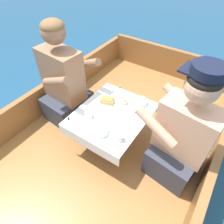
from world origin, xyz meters
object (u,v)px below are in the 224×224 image
object	(u,v)px
coffee_cup_starboard	(119,137)
tin_can	(124,101)
person_port	(64,84)
person_starboard	(183,135)
coffee_cup_port	(89,114)
sandwich	(108,100)

from	to	relation	value
coffee_cup_starboard	tin_can	distance (m)	0.42
person_port	person_starboard	size ratio (longest dim) A/B	1.02
person_port	coffee_cup_port	world-z (taller)	person_port
person_port	sandwich	size ratio (longest dim) A/B	7.68
person_port	coffee_cup_starboard	size ratio (longest dim) A/B	9.61
coffee_cup_port	coffee_cup_starboard	xyz separation A→B (m)	(0.34, -0.07, -0.00)
coffee_cup_starboard	person_port	bearing A→B (deg)	162.97
person_starboard	coffee_cup_starboard	size ratio (longest dim) A/B	9.46
sandwich	coffee_cup_starboard	xyz separation A→B (m)	(0.31, -0.29, -0.00)
sandwich	coffee_cup_port	size ratio (longest dim) A/B	1.32
person_starboard	sandwich	bearing A→B (deg)	4.85
tin_can	coffee_cup_starboard	bearing A→B (deg)	-62.89
person_port	coffee_cup_starboard	world-z (taller)	person_port
person_starboard	tin_can	distance (m)	0.59
person_starboard	tin_can	xyz separation A→B (m)	(-0.58, 0.11, -0.02)
coffee_cup_starboard	tin_can	bearing A→B (deg)	117.11
person_port	person_starboard	bearing A→B (deg)	5.29
coffee_cup_port	sandwich	bearing A→B (deg)	81.74
person_starboard	sandwich	distance (m)	0.70
person_port	sandwich	xyz separation A→B (m)	(0.48, 0.05, -0.02)
person_port	coffee_cup_starboard	distance (m)	0.83
tin_can	person_starboard	bearing A→B (deg)	-11.11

